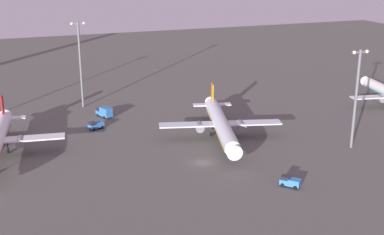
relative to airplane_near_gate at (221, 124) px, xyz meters
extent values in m
plane|color=#56544F|center=(-10.37, -13.78, -4.00)|extent=(416.00, 416.00, 0.00)
cylinder|color=silver|center=(-0.13, -0.51, 0.09)|extent=(12.90, 35.75, 3.80)
cone|color=silver|center=(-5.05, -19.06, 0.09)|extent=(4.10, 3.24, 3.61)
cone|color=silver|center=(4.84, 18.24, 0.09)|extent=(4.02, 3.58, 3.42)
cube|color=silver|center=(0.12, 0.46, -0.11)|extent=(31.94, 12.06, 0.35)
cube|color=silver|center=(4.35, 16.40, 0.29)|extent=(11.24, 5.14, 0.35)
cube|color=orange|center=(4.27, 16.11, 3.34)|extent=(1.11, 3.17, 6.50)
cylinder|color=slate|center=(5.44, -0.95, -0.81)|extent=(3.05, 4.04, 2.20)
cylinder|color=slate|center=(-5.19, 1.87, -0.81)|extent=(3.05, 4.04, 2.20)
cube|color=orange|center=(-0.13, -0.51, -0.95)|extent=(11.79, 32.87, 0.36)
cylinder|color=#333338|center=(-3.09, -11.64, -1.68)|extent=(0.28, 0.28, 3.55)
cylinder|color=black|center=(-3.09, -11.64, -3.46)|extent=(0.67, 1.17, 1.10)
cylinder|color=#333338|center=(2.63, 1.35, -1.68)|extent=(0.28, 0.28, 3.55)
cylinder|color=black|center=(2.63, 1.35, -3.46)|extent=(0.67, 1.17, 1.10)
cylinder|color=#333338|center=(-1.62, 2.47, -1.68)|extent=(0.28, 0.28, 3.55)
cylinder|color=black|center=(-1.62, 2.47, -3.46)|extent=(0.67, 1.17, 1.10)
cone|color=white|center=(-52.45, 25.46, 0.06)|extent=(3.73, 3.20, 3.39)
cube|color=white|center=(-52.70, 23.59, 0.26)|extent=(11.12, 3.80, 0.35)
cube|color=red|center=(-52.74, 23.30, 3.28)|extent=(0.71, 3.18, 6.44)
cylinder|color=slate|center=(-49.45, 6.66, -0.83)|extent=(2.63, 3.83, 2.18)
cylinder|color=#333338|center=(-52.50, 8.56, -1.70)|extent=(0.28, 0.28, 3.52)
cylinder|color=black|center=(-52.50, 8.56, -3.46)|extent=(0.54, 1.13, 1.09)
cone|color=silver|center=(66.42, 25.84, -0.28)|extent=(3.62, 2.73, 3.28)
cylinder|color=slate|center=(58.24, 8.67, -1.10)|extent=(2.55, 3.57, 2.00)
cylinder|color=#333338|center=(65.18, 18.98, -1.89)|extent=(0.25, 0.25, 3.23)
cylinder|color=black|center=(65.18, 18.98, -3.51)|extent=(0.54, 1.05, 1.00)
cube|color=#3372BF|center=(-25.47, 30.52, -2.95)|extent=(3.27, 3.46, 1.20)
cube|color=#1E232D|center=(-25.47, 30.52, -2.00)|extent=(2.97, 3.08, 0.70)
cube|color=#3372BF|center=(-24.51, 28.23, -2.25)|extent=(3.51, 4.21, 2.60)
cylinder|color=black|center=(-26.58, 30.47, -3.55)|extent=(0.62, 0.95, 0.90)
cylinder|color=black|center=(-24.64, 31.27, -3.55)|extent=(0.62, 0.95, 0.90)
cylinder|color=black|center=(-25.23, 27.22, -3.55)|extent=(0.62, 0.95, 0.90)
cylinder|color=black|center=(-23.29, 28.03, -3.55)|extent=(0.62, 0.95, 0.90)
cube|color=#3372BF|center=(1.24, -31.23, -3.00)|extent=(2.89, 2.90, 1.10)
cube|color=#1E232D|center=(1.24, -31.23, -2.10)|extent=(2.60, 2.60, 0.70)
cube|color=#3372BF|center=(2.50, -32.64, -2.85)|extent=(3.03, 3.07, 1.40)
cylinder|color=black|center=(0.41, -31.58, -3.55)|extent=(0.82, 0.87, 0.90)
cylinder|color=black|center=(1.68, -30.45, -3.55)|extent=(0.82, 0.87, 0.90)
cylinder|color=black|center=(2.21, -33.58, -3.55)|extent=(0.82, 0.87, 0.90)
cylinder|color=black|center=(3.47, -32.45, -3.55)|extent=(0.82, 0.87, 0.90)
cube|color=#3372BF|center=(-30.13, 18.49, -3.00)|extent=(2.70, 2.64, 1.10)
cube|color=#1E232D|center=(-30.13, 18.49, -2.10)|extent=(2.40, 2.40, 0.70)
cube|color=#3372BF|center=(-28.38, 19.20, -2.85)|extent=(2.95, 2.68, 1.40)
cylinder|color=black|center=(-30.09, 17.59, -3.55)|extent=(0.95, 0.62, 0.90)
cylinder|color=black|center=(-30.73, 19.17, -3.55)|extent=(0.95, 0.62, 0.90)
cylinder|color=black|center=(-27.60, 18.60, -3.55)|extent=(0.95, 0.62, 0.90)
cylinder|color=black|center=(-28.24, 20.18, -3.55)|extent=(0.95, 0.62, 0.90)
cylinder|color=slate|center=(28.09, -17.31, 8.33)|extent=(0.70, 0.70, 24.67)
cube|color=slate|center=(28.09, -17.31, 20.07)|extent=(4.80, 0.40, 0.40)
sphere|color=#F9EAB2|center=(26.29, -17.31, 20.07)|extent=(0.90, 0.90, 0.90)
sphere|color=#F9EAB2|center=(29.89, -17.31, 20.07)|extent=(0.90, 0.90, 0.90)
cylinder|color=slate|center=(-29.11, 41.91, 9.37)|extent=(0.70, 0.70, 26.76)
cube|color=slate|center=(-29.11, 41.91, 22.15)|extent=(4.80, 0.40, 0.40)
sphere|color=#F9EAB2|center=(-30.91, 41.91, 22.15)|extent=(0.90, 0.90, 0.90)
sphere|color=#F9EAB2|center=(-27.31, 41.91, 22.15)|extent=(0.90, 0.90, 0.90)
camera|label=1|loc=(-51.11, -116.13, 42.29)|focal=48.10mm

